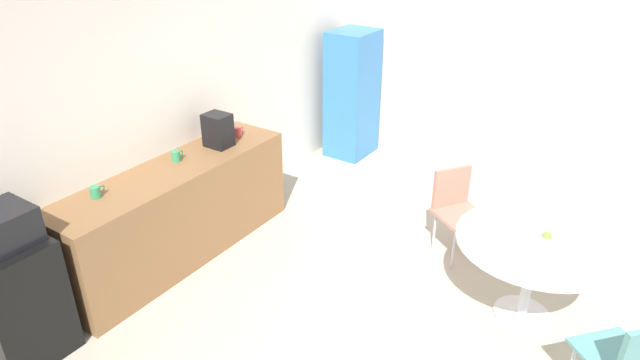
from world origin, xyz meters
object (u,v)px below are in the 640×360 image
chair_teal (630,357)px  coffee_maker (218,130)px  round_table (534,253)px  mug_green (176,156)px  mini_fridge (16,302)px  fruit_bowl (545,242)px  locker_cabinet (352,94)px  mug_red (238,132)px  chair_coral (456,202)px  mug_white (96,192)px

chair_teal → coffee_maker: size_ratio=2.59×
chair_teal → coffee_maker: coffee_maker is taller
chair_teal → round_table: bearing=48.5°
round_table → mug_green: mug_green is taller
mini_fridge → coffee_maker: bearing=0.0°
chair_teal → fruit_bowl: fruit_bowl is taller
mini_fridge → chair_teal: (1.76, -3.68, 0.06)m
mug_green → coffee_maker: size_ratio=0.40×
locker_cabinet → coffee_maker: locker_cabinet is taller
fruit_bowl → coffee_maker: (-0.24, 2.99, 0.30)m
mug_red → mug_green: bearing=174.5°
chair_coral → fruit_bowl: (-0.63, -0.91, 0.24)m
mini_fridge → mug_red: bearing=0.3°
locker_cabinet → round_table: 3.47m
mug_white → fruit_bowl: bearing=-63.5°
mug_white → mug_red: same height
fruit_bowl → chair_teal: bearing=-131.3°
round_table → fruit_bowl: fruit_bowl is taller
coffee_maker → mug_white: bearing=175.8°
fruit_bowl → round_table: bearing=45.9°
mug_white → locker_cabinet: bearing=-3.1°
mini_fridge → coffee_maker: (2.13, 0.00, 0.60)m
chair_coral → fruit_bowl: 1.13m
round_table → chair_teal: 1.02m
fruit_bowl → mug_red: size_ratio=1.96×
locker_cabinet → chair_teal: (-2.69, -3.58, -0.28)m
chair_coral → coffee_maker: size_ratio=2.59×
mug_red → coffee_maker: bearing=-177.6°
locker_cabinet → fruit_bowl: 3.56m
chair_teal → mini_fridge: bearing=115.5°
chair_teal → mug_red: mug_red is taller
mini_fridge → fruit_bowl: (2.37, -2.99, 0.30)m
mug_green → coffee_maker: 0.49m
round_table → coffee_maker: (-0.30, 2.92, 0.46)m
mug_white → mug_red: 1.59m
mug_white → mug_red: size_ratio=1.00×
mini_fridge → round_table: 3.80m
mini_fridge → coffee_maker: coffee_maker is taller
mug_white → mug_green: same height
locker_cabinet → mug_red: size_ratio=12.43×
mini_fridge → locker_cabinet: locker_cabinet is taller
mini_fridge → locker_cabinet: bearing=-1.3°
mug_white → mug_green: 0.83m
mini_fridge → mug_green: mug_green is taller
mini_fridge → fruit_bowl: size_ratio=3.65×
locker_cabinet → coffee_maker: bearing=177.5°
round_table → fruit_bowl: (-0.06, -0.07, 0.16)m
mini_fridge → mug_white: size_ratio=7.17×
locker_cabinet → mug_red: (-2.03, 0.11, 0.15)m
coffee_maker → mug_green: bearing=169.7°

